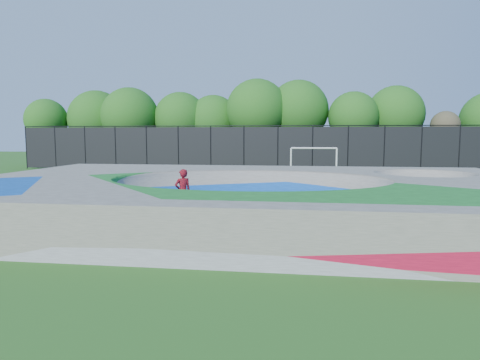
% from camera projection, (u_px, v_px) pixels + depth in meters
% --- Properties ---
extents(ground, '(120.00, 120.00, 0.00)m').
position_uv_depth(ground, '(249.00, 216.00, 16.98)').
color(ground, '#225517').
rests_on(ground, ground).
extents(skate_deck, '(22.00, 14.00, 1.50)m').
position_uv_depth(skate_deck, '(249.00, 197.00, 16.91)').
color(skate_deck, gray).
rests_on(skate_deck, ground).
extents(skater, '(0.80, 0.75, 1.84)m').
position_uv_depth(skater, '(183.00, 192.00, 17.11)').
color(skater, red).
rests_on(skater, ground).
extents(skateboard, '(0.76, 0.64, 0.05)m').
position_uv_depth(skateboard, '(183.00, 214.00, 17.20)').
color(skateboard, black).
rests_on(skateboard, ground).
extents(soccer_goal, '(3.46, 0.12, 2.29)m').
position_uv_depth(soccer_goal, '(314.00, 157.00, 31.68)').
color(soccer_goal, silver).
rests_on(soccer_goal, ground).
extents(fence, '(48.09, 0.09, 4.04)m').
position_uv_depth(fence, '(278.00, 148.00, 37.44)').
color(fence, black).
rests_on(fence, ground).
extents(treeline, '(52.47, 7.36, 8.64)m').
position_uv_depth(treeline, '(259.00, 116.00, 42.39)').
color(treeline, '#452B22').
rests_on(treeline, ground).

